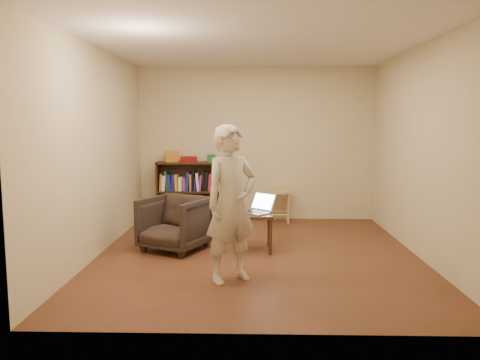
{
  "coord_description": "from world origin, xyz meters",
  "views": [
    {
      "loc": [
        -0.07,
        -5.76,
        1.65
      ],
      "look_at": [
        -0.23,
        0.35,
        0.91
      ],
      "focal_mm": 35.0,
      "sensor_mm": 36.0,
      "label": 1
    }
  ],
  "objects_px": {
    "laptop": "(258,208)",
    "stool": "(279,196)",
    "armchair": "(175,223)",
    "person": "(231,204)",
    "bookshelf": "(193,195)",
    "side_table": "(254,219)"
  },
  "relations": [
    {
      "from": "stool",
      "to": "person",
      "type": "bearing_deg",
      "value": -102.81
    },
    {
      "from": "bookshelf",
      "to": "person",
      "type": "xyz_separation_m",
      "value": [
        0.79,
        -3.08,
        0.38
      ]
    },
    {
      "from": "bookshelf",
      "to": "side_table",
      "type": "distance_m",
      "value": 2.16
    },
    {
      "from": "bookshelf",
      "to": "stool",
      "type": "distance_m",
      "value": 1.47
    },
    {
      "from": "bookshelf",
      "to": "person",
      "type": "relative_size",
      "value": 0.73
    },
    {
      "from": "laptop",
      "to": "person",
      "type": "relative_size",
      "value": 0.31
    },
    {
      "from": "laptop",
      "to": "stool",
      "type": "bearing_deg",
      "value": 118.06
    },
    {
      "from": "laptop",
      "to": "person",
      "type": "distance_m",
      "value": 1.3
    },
    {
      "from": "bookshelf",
      "to": "laptop",
      "type": "relative_size",
      "value": 2.34
    },
    {
      "from": "bookshelf",
      "to": "stool",
      "type": "height_order",
      "value": "bookshelf"
    },
    {
      "from": "side_table",
      "to": "person",
      "type": "bearing_deg",
      "value": -101.52
    },
    {
      "from": "stool",
      "to": "armchair",
      "type": "distance_m",
      "value": 2.29
    },
    {
      "from": "bookshelf",
      "to": "laptop",
      "type": "bearing_deg",
      "value": -59.35
    },
    {
      "from": "person",
      "to": "side_table",
      "type": "bearing_deg",
      "value": 43.0
    },
    {
      "from": "person",
      "to": "armchair",
      "type": "bearing_deg",
      "value": 88.14
    },
    {
      "from": "bookshelf",
      "to": "side_table",
      "type": "relative_size",
      "value": 2.44
    },
    {
      "from": "armchair",
      "to": "laptop",
      "type": "height_order",
      "value": "laptop"
    },
    {
      "from": "armchair",
      "to": "person",
      "type": "xyz_separation_m",
      "value": [
        0.79,
        -1.19,
        0.47
      ]
    },
    {
      "from": "stool",
      "to": "armchair",
      "type": "bearing_deg",
      "value": -129.72
    },
    {
      "from": "side_table",
      "to": "person",
      "type": "distance_m",
      "value": 1.27
    },
    {
      "from": "stool",
      "to": "armchair",
      "type": "height_order",
      "value": "armchair"
    },
    {
      "from": "bookshelf",
      "to": "stool",
      "type": "bearing_deg",
      "value": -5.0
    }
  ]
}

